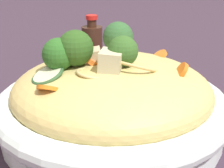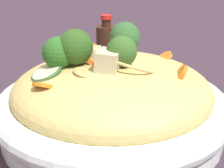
# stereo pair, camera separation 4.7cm
# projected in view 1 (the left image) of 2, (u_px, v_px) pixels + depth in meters

# --- Properties ---
(ground_plane) EXTENTS (3.00, 3.00, 0.00)m
(ground_plane) POSITION_uv_depth(u_px,v_px,m) (112.00, 129.00, 0.49)
(ground_plane) COLOR #352635
(serving_bowl) EXTENTS (0.33, 0.33, 0.06)m
(serving_bowl) POSITION_uv_depth(u_px,v_px,m) (112.00, 110.00, 0.48)
(serving_bowl) COLOR white
(serving_bowl) RESTS_ON ground_plane
(noodle_heap) EXTENTS (0.28, 0.28, 0.10)m
(noodle_heap) POSITION_uv_depth(u_px,v_px,m) (112.00, 89.00, 0.47)
(noodle_heap) COLOR tan
(noodle_heap) RESTS_ON serving_bowl
(broccoli_florets) EXTENTS (0.20, 0.15, 0.07)m
(broccoli_florets) POSITION_uv_depth(u_px,v_px,m) (96.00, 46.00, 0.48)
(broccoli_florets) COLOR #A3BE75
(broccoli_florets) RESTS_ON serving_bowl
(carrot_coins) EXTENTS (0.24, 0.21, 0.03)m
(carrot_coins) POSITION_uv_depth(u_px,v_px,m) (106.00, 62.00, 0.47)
(carrot_coins) COLOR orange
(carrot_coins) RESTS_ON serving_bowl
(zucchini_slices) EXTENTS (0.15, 0.12, 0.04)m
(zucchini_slices) POSITION_uv_depth(u_px,v_px,m) (86.00, 61.00, 0.47)
(zucchini_slices) COLOR beige
(zucchini_slices) RESTS_ON serving_bowl
(chicken_chunks) EXTENTS (0.05, 0.13, 0.04)m
(chicken_chunks) POSITION_uv_depth(u_px,v_px,m) (93.00, 59.00, 0.45)
(chicken_chunks) COLOR #CDB588
(chicken_chunks) RESTS_ON serving_bowl
(soy_sauce_bottle) EXTENTS (0.05, 0.05, 0.12)m
(soy_sauce_bottle) POSITION_uv_depth(u_px,v_px,m) (92.00, 45.00, 0.75)
(soy_sauce_bottle) COLOR #381E14
(soy_sauce_bottle) RESTS_ON ground_plane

